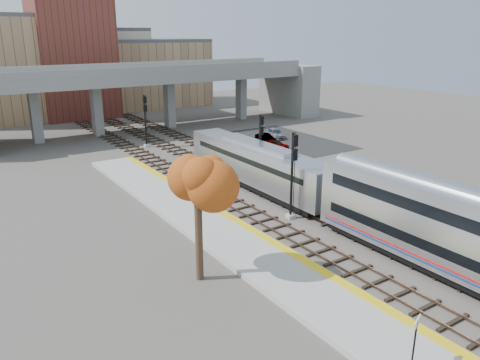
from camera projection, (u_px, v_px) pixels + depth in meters
ground at (362, 244)px, 32.03m from camera, size 160.00×160.00×0.00m
platform at (279, 270)px, 28.16m from camera, size 4.50×60.00×0.35m
yellow_strip at (303, 259)px, 29.10m from camera, size 0.70×60.00×0.01m
tracks at (265, 191)px, 42.43m from camera, size 10.70×95.00×0.25m
overpass at (156, 89)px, 68.61m from camera, size 54.00×12.00×9.50m
buildings_far at (87, 67)px, 83.20m from camera, size 43.00×21.00×20.60m
parking_lot at (275, 142)px, 61.64m from camera, size 14.00×18.00×0.04m
locomotive at (257, 165)px, 42.82m from camera, size 3.02×19.05×4.10m
signal_mast_near at (292, 178)px, 35.47m from camera, size 0.60×0.64×6.80m
signal_mast_mid at (260, 149)px, 45.54m from camera, size 0.60×0.64×6.36m
signal_mast_far at (146, 122)px, 58.15m from camera, size 0.60×0.64×6.51m
station_sign at (416, 333)px, 19.38m from camera, size 0.85×0.40×2.27m
tree at (197, 185)px, 25.79m from camera, size 3.60×3.60×7.81m
car_a at (276, 145)px, 57.69m from camera, size 2.50×3.57×1.13m
car_b at (266, 138)px, 61.10m from camera, size 1.46×3.58×1.16m
car_c at (275, 133)px, 63.89m from camera, size 2.57×4.39×1.20m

